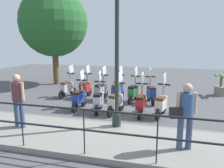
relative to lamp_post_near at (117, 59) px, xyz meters
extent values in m
plane|color=#4C4C4F|center=(2.40, 0.32, -2.18)|extent=(28.00, 28.00, 0.00)
cube|color=gray|center=(-0.80, 0.32, -2.10)|extent=(2.20, 20.00, 0.15)
cube|color=slate|center=(0.25, 0.32, -2.10)|extent=(0.10, 20.00, 0.15)
cube|color=black|center=(-1.80, 0.32, -0.98)|extent=(0.04, 16.00, 0.04)
cube|color=black|center=(-1.80, 0.32, -1.45)|extent=(0.04, 16.00, 0.04)
cylinder|color=black|center=(-1.80, -1.28, -1.50)|extent=(0.03, 0.03, 1.05)
cylinder|color=black|center=(-1.80, 0.32, -1.50)|extent=(0.03, 0.03, 1.05)
cylinder|color=black|center=(-1.80, 1.92, -1.50)|extent=(0.03, 0.03, 1.05)
cylinder|color=#232D28|center=(0.00, 0.00, -1.83)|extent=(0.26, 0.26, 0.40)
cylinder|color=#232D28|center=(0.00, 0.00, 0.19)|extent=(0.12, 0.12, 4.44)
cylinder|color=#384C70|center=(-0.95, -1.98, -1.62)|extent=(0.14, 0.14, 0.82)
cylinder|color=#384C70|center=(-1.02, -1.77, -1.62)|extent=(0.14, 0.14, 0.82)
cylinder|color=#335184|center=(-0.99, -1.88, -0.93)|extent=(0.41, 0.41, 0.55)
sphere|color=tan|center=(-0.99, -1.88, -0.55)|extent=(0.22, 0.22, 0.22)
cylinder|color=tan|center=(-0.92, -2.06, -0.92)|extent=(0.09, 0.09, 0.52)
cylinder|color=tan|center=(-1.05, -1.69, -0.92)|extent=(0.09, 0.09, 0.52)
cube|color=black|center=(-1.12, -1.65, -1.11)|extent=(0.23, 0.31, 0.24)
cylinder|color=#384C70|center=(-0.78, 2.87, -1.62)|extent=(0.14, 0.14, 0.82)
cylinder|color=#384C70|center=(-0.82, 2.66, -1.62)|extent=(0.14, 0.14, 0.82)
cylinder|color=brown|center=(-0.80, 2.77, -0.93)|extent=(0.37, 0.37, 0.55)
sphere|color=tan|center=(-0.80, 2.77, -0.55)|extent=(0.22, 0.22, 0.22)
cylinder|color=tan|center=(-0.76, 2.96, -0.92)|extent=(0.09, 0.09, 0.52)
cylinder|color=tan|center=(-0.84, 2.57, -0.92)|extent=(0.09, 0.09, 0.52)
cylinder|color=brown|center=(6.15, 5.36, -1.07)|extent=(0.36, 0.36, 2.22)
sphere|color=#235B28|center=(6.15, 5.36, 1.57)|extent=(4.07, 4.07, 4.07)
cylinder|color=slate|center=(5.53, -3.99, -1.95)|extent=(0.56, 0.56, 0.45)
cylinder|color=brown|center=(5.53, -3.99, -1.48)|extent=(0.10, 0.10, 0.50)
ellipsoid|color=#387A33|center=(5.78, -3.99, -1.18)|extent=(0.56, 0.16, 0.10)
ellipsoid|color=#387A33|center=(5.28, -3.99, -1.18)|extent=(0.56, 0.16, 0.10)
ellipsoid|color=#387A33|center=(5.53, -3.74, -1.18)|extent=(0.56, 0.16, 0.10)
ellipsoid|color=#387A33|center=(5.71, -3.81, -1.18)|extent=(0.56, 0.16, 0.10)
cylinder|color=black|center=(2.02, -1.34, -1.98)|extent=(0.41, 0.17, 0.40)
cylinder|color=black|center=(1.21, -1.16, -1.98)|extent=(0.41, 0.17, 0.40)
cube|color=beige|center=(1.53, -1.23, -1.70)|extent=(0.65, 0.40, 0.36)
cube|color=beige|center=(1.81, -1.30, -1.68)|extent=(0.18, 0.32, 0.44)
cube|color=#4C2D19|center=(1.46, -1.22, -1.47)|extent=(0.45, 0.34, 0.10)
cylinder|color=gray|center=(1.87, -1.31, -1.32)|extent=(0.19, 0.11, 0.55)
cube|color=black|center=(1.87, -1.31, -1.05)|extent=(0.15, 0.44, 0.05)
cube|color=silver|center=(1.93, -1.32, -0.85)|extent=(0.39, 0.11, 0.42)
cylinder|color=black|center=(1.98, -0.53, -1.98)|extent=(0.40, 0.08, 0.40)
cylinder|color=black|center=(1.15, -0.53, -1.98)|extent=(0.40, 0.08, 0.40)
cube|color=#B21E1E|center=(1.48, -0.53, -1.70)|extent=(0.60, 0.28, 0.36)
cube|color=#B21E1E|center=(1.77, -0.53, -1.68)|extent=(0.12, 0.30, 0.44)
cube|color=black|center=(1.41, -0.53, -1.47)|extent=(0.40, 0.26, 0.10)
cylinder|color=gray|center=(1.83, -0.53, -1.32)|extent=(0.18, 0.07, 0.55)
cube|color=black|center=(1.83, -0.53, -1.05)|extent=(0.06, 0.44, 0.05)
cube|color=silver|center=(1.89, -0.53, -0.85)|extent=(0.39, 0.03, 0.42)
cylinder|color=black|center=(1.91, 0.27, -1.98)|extent=(0.41, 0.18, 0.40)
cylinder|color=black|center=(1.11, 0.49, -1.98)|extent=(0.41, 0.18, 0.40)
cube|color=beige|center=(1.43, 0.40, -1.70)|extent=(0.65, 0.43, 0.36)
cube|color=beige|center=(1.71, 0.33, -1.68)|extent=(0.19, 0.32, 0.44)
cube|color=#4C2D19|center=(1.36, 0.42, -1.47)|extent=(0.45, 0.35, 0.10)
cylinder|color=gray|center=(1.77, 0.31, -1.32)|extent=(0.19, 0.11, 0.55)
cube|color=black|center=(1.77, 0.31, -1.05)|extent=(0.17, 0.44, 0.05)
cube|color=silver|center=(1.82, 0.30, -0.85)|extent=(0.38, 0.13, 0.42)
cylinder|color=black|center=(1.97, 1.12, -1.98)|extent=(0.41, 0.13, 0.40)
cylinder|color=black|center=(1.14, 1.03, -1.98)|extent=(0.41, 0.13, 0.40)
cube|color=#B7BCC6|center=(1.47, 1.06, -1.70)|extent=(0.63, 0.35, 0.36)
cube|color=#B7BCC6|center=(1.76, 1.10, -1.68)|extent=(0.15, 0.31, 0.44)
cube|color=black|center=(1.40, 1.06, -1.47)|extent=(0.43, 0.31, 0.10)
cylinder|color=gray|center=(1.82, 1.11, -1.32)|extent=(0.19, 0.09, 0.55)
cube|color=black|center=(1.82, 1.11, -1.05)|extent=(0.11, 0.44, 0.05)
cube|color=silver|center=(1.88, 1.11, -0.85)|extent=(0.39, 0.08, 0.42)
cylinder|color=black|center=(2.09, 1.90, -1.98)|extent=(0.40, 0.10, 0.40)
cylinder|color=black|center=(1.26, 1.93, -1.98)|extent=(0.40, 0.10, 0.40)
cube|color=navy|center=(1.59, 1.92, -1.70)|extent=(0.61, 0.30, 0.36)
cube|color=navy|center=(1.88, 1.91, -1.68)|extent=(0.13, 0.30, 0.44)
cube|color=black|center=(1.52, 1.92, -1.47)|extent=(0.41, 0.27, 0.10)
cylinder|color=gray|center=(1.94, 1.91, -1.32)|extent=(0.19, 0.08, 0.55)
cube|color=black|center=(1.94, 1.91, -1.05)|extent=(0.08, 0.44, 0.05)
cube|color=silver|center=(2.00, 1.90, -0.85)|extent=(0.39, 0.04, 0.42)
cylinder|color=black|center=(3.64, -0.64, -1.98)|extent=(0.41, 0.19, 0.40)
cylinder|color=black|center=(2.84, -0.88, -1.98)|extent=(0.41, 0.19, 0.40)
cube|color=navy|center=(3.16, -0.78, -1.70)|extent=(0.65, 0.44, 0.36)
cube|color=navy|center=(3.44, -0.70, -1.68)|extent=(0.20, 0.32, 0.44)
cube|color=black|center=(3.09, -0.80, -1.47)|extent=(0.46, 0.36, 0.10)
cylinder|color=gray|center=(3.49, -0.68, -1.32)|extent=(0.20, 0.12, 0.55)
cube|color=black|center=(3.49, -0.68, -1.05)|extent=(0.18, 0.44, 0.05)
cube|color=silver|center=(3.55, -0.67, -0.85)|extent=(0.38, 0.14, 0.42)
cylinder|color=black|center=(3.64, -0.06, -1.98)|extent=(0.41, 0.14, 0.40)
cylinder|color=black|center=(2.82, 0.07, -1.98)|extent=(0.41, 0.14, 0.40)
cube|color=#2D6B38|center=(3.15, 0.02, -1.70)|extent=(0.64, 0.37, 0.36)
cube|color=#2D6B38|center=(3.43, -0.03, -1.68)|extent=(0.17, 0.32, 0.44)
cube|color=black|center=(3.08, 0.03, -1.47)|extent=(0.44, 0.32, 0.10)
cylinder|color=gray|center=(3.49, -0.04, -1.32)|extent=(0.19, 0.10, 0.55)
cube|color=black|center=(3.49, -0.04, -1.05)|extent=(0.13, 0.44, 0.05)
cube|color=silver|center=(3.55, -0.05, -0.85)|extent=(0.39, 0.09, 0.42)
cylinder|color=black|center=(3.80, 0.67, -1.98)|extent=(0.41, 0.17, 0.40)
cylinder|color=black|center=(2.99, 0.85, -1.98)|extent=(0.41, 0.17, 0.40)
cube|color=navy|center=(3.31, 0.78, -1.70)|extent=(0.65, 0.41, 0.36)
cube|color=navy|center=(3.60, 0.71, -1.68)|extent=(0.18, 0.32, 0.44)
cube|color=#4C2D19|center=(3.25, 0.79, -1.47)|extent=(0.45, 0.34, 0.10)
cylinder|color=gray|center=(3.66, 0.70, -1.32)|extent=(0.19, 0.11, 0.55)
cube|color=black|center=(3.66, 0.70, -1.05)|extent=(0.16, 0.44, 0.05)
cube|color=silver|center=(3.71, 0.69, -0.85)|extent=(0.38, 0.12, 0.42)
cylinder|color=black|center=(3.59, 1.41, -1.98)|extent=(0.41, 0.15, 0.40)
cylinder|color=black|center=(2.78, 1.56, -1.98)|extent=(0.41, 0.15, 0.40)
cube|color=gray|center=(3.10, 1.50, -1.70)|extent=(0.64, 0.39, 0.36)
cube|color=gray|center=(3.39, 1.45, -1.68)|extent=(0.17, 0.32, 0.44)
cube|color=black|center=(3.03, 1.52, -1.47)|extent=(0.44, 0.33, 0.10)
cylinder|color=gray|center=(3.45, 1.44, -1.32)|extent=(0.19, 0.10, 0.55)
cube|color=black|center=(3.45, 1.44, -1.05)|extent=(0.14, 0.44, 0.05)
cube|color=silver|center=(3.50, 1.42, -0.85)|extent=(0.39, 0.10, 0.42)
cylinder|color=black|center=(3.80, 2.30, -1.98)|extent=(0.41, 0.12, 0.40)
cylinder|color=black|center=(2.98, 2.38, -1.98)|extent=(0.41, 0.12, 0.40)
cube|color=#B21E1E|center=(3.31, 2.35, -1.70)|extent=(0.63, 0.34, 0.36)
cube|color=#B21E1E|center=(3.60, 2.32, -1.68)|extent=(0.15, 0.31, 0.44)
cube|color=black|center=(3.24, 2.35, -1.47)|extent=(0.42, 0.30, 0.10)
cylinder|color=gray|center=(3.65, 2.31, -1.32)|extent=(0.19, 0.09, 0.55)
cube|color=black|center=(3.65, 2.31, -1.05)|extent=(0.11, 0.44, 0.05)
cube|color=silver|center=(3.71, 2.30, -0.85)|extent=(0.39, 0.07, 0.42)
cylinder|color=black|center=(3.72, 3.11, -1.98)|extent=(0.41, 0.17, 0.40)
cylinder|color=black|center=(2.91, 3.31, -1.98)|extent=(0.41, 0.17, 0.40)
cube|color=#B7BCC6|center=(3.23, 3.23, -1.70)|extent=(0.65, 0.42, 0.36)
cube|color=#B7BCC6|center=(3.51, 3.16, -1.68)|extent=(0.19, 0.32, 0.44)
cube|color=#4C2D19|center=(3.16, 3.25, -1.47)|extent=(0.45, 0.35, 0.10)
cylinder|color=gray|center=(3.57, 3.15, -1.32)|extent=(0.19, 0.11, 0.55)
cube|color=black|center=(3.57, 3.15, -1.05)|extent=(0.16, 0.44, 0.05)
cube|color=silver|center=(3.63, 3.13, -0.85)|extent=(0.38, 0.12, 0.42)
camera|label=1|loc=(-6.06, -1.43, 0.50)|focal=35.00mm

